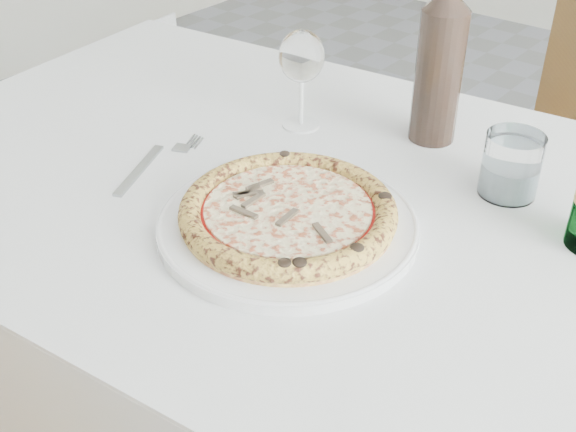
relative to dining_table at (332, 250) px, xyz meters
The scene contains 8 objects.
dining_table is the anchor object (origin of this frame).
chair_far 0.83m from the dining_table, 84.41° to the left, with size 0.56×0.56×0.93m.
plate 0.14m from the dining_table, 90.00° to the right, with size 0.33×0.33×0.02m.
pizza 0.15m from the dining_table, 90.00° to the right, with size 0.28×0.28×0.03m.
fork 0.29m from the dining_table, 159.72° to the right, with size 0.07×0.20×0.00m.
wine_glass 0.30m from the dining_table, 140.30° to the left, with size 0.07×0.07×0.16m.
tumbler 0.27m from the dining_table, 41.45° to the left, with size 0.08×0.08×0.09m.
wine_bottle 0.32m from the dining_table, 86.08° to the left, with size 0.07×0.07×0.29m.
Camera 1 is at (0.38, -0.68, 1.28)m, focal length 45.00 mm.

